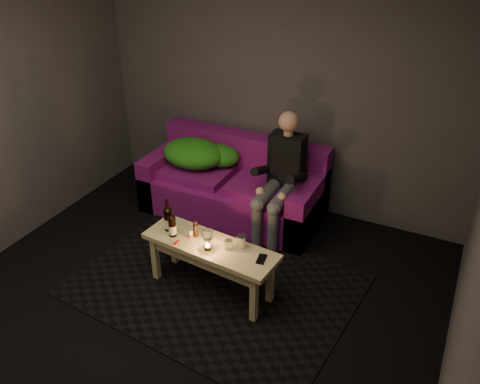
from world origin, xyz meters
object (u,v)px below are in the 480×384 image
Objects in this scene: sofa at (234,188)px; beer_bottle_b at (172,226)px; beer_bottle_a at (168,219)px; person at (281,176)px; coffee_table at (211,252)px; steel_cup at (241,242)px.

beer_bottle_b is at bearing -87.56° from sofa.
person is at bearing 60.29° from beer_bottle_a.
beer_bottle_b reaches higher than coffee_table.
steel_cup is (0.65, -1.15, 0.25)m from sofa.
beer_bottle_a is at bearing -175.84° from steel_cup.
person is 1.01m from steel_cup.
sofa is 1.24m from beer_bottle_a.
sofa is 6.22× the size of beer_bottle_a.
person reaches higher than beer_bottle_b.
person is 1.03× the size of coffee_table.
person is at bearing 94.01° from steel_cup.
steel_cup is (0.07, -1.00, -0.11)m from person.
beer_bottle_a is 0.10m from beer_bottle_b.
coffee_table is at bearing -72.10° from sofa.
sofa is 1.30m from beer_bottle_b.
beer_bottle_b is at bearing -115.23° from person.
person is 11.22× the size of steel_cup.
coffee_table is 4.45× the size of beer_bottle_b.
beer_bottle_a is 1.11× the size of beer_bottle_b.
person reaches higher than coffee_table.
person is 4.61× the size of beer_bottle_b.
coffee_table is at bearing 5.03° from beer_bottle_b.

